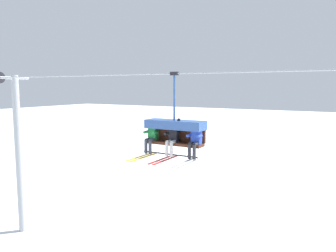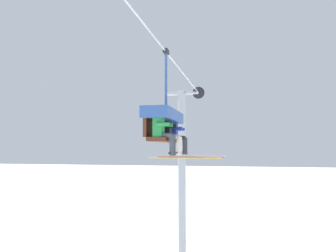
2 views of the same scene
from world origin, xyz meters
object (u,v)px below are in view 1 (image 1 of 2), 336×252
skier_green (151,136)px  skier_black (172,137)px  lift_tower_near (18,151)px  skier_blue (195,140)px  chairlift_chair (175,128)px

skier_green → skier_black: size_ratio=1.00×
lift_tower_near → skier_green: lift_tower_near is taller
lift_tower_near → skier_blue: lift_tower_near is taller
lift_tower_near → skier_green: size_ratio=4.95×
lift_tower_near → skier_black: (9.75, -0.92, 1.60)m
lift_tower_near → skier_black: lift_tower_near is taller
skier_black → chairlift_chair: bearing=90.9°
skier_black → skier_blue: 0.85m
skier_blue → skier_green: bearing=180.0°
lift_tower_near → skier_black: 9.93m
lift_tower_near → skier_green: 9.08m
lift_tower_near → chairlift_chair: lift_tower_near is taller
skier_black → lift_tower_near: bearing=174.6°
lift_tower_near → chairlift_chair: (9.75, -0.71, 1.88)m
chairlift_chair → skier_green: (-0.85, -0.22, -0.30)m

